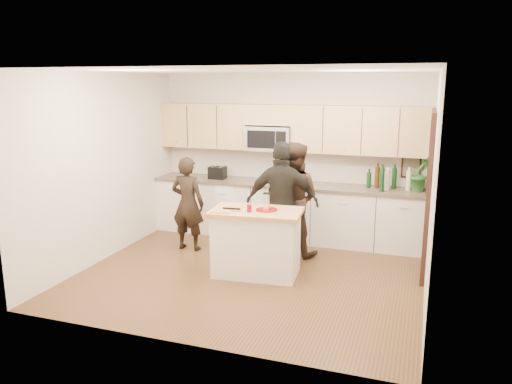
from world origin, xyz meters
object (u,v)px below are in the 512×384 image
(island, at_px, (256,242))
(toaster, at_px, (218,173))
(woman_right, at_px, (282,203))
(woman_center, at_px, (293,199))
(woman_left, at_px, (188,204))

(island, bearing_deg, toaster, 121.89)
(island, distance_m, woman_right, 0.72)
(island, bearing_deg, woman_center, 70.77)
(woman_left, xyz_separation_m, woman_right, (1.54, -0.10, 0.15))
(woman_center, bearing_deg, woman_right, 92.18)
(toaster, distance_m, woman_center, 1.68)
(island, relative_size, woman_left, 0.86)
(toaster, height_order, woman_right, woman_right)
(toaster, bearing_deg, woman_left, -93.49)
(island, relative_size, toaster, 4.56)
(woman_left, relative_size, woman_center, 0.86)
(toaster, bearing_deg, woman_center, -24.79)
(woman_right, bearing_deg, woman_center, -106.12)
(woman_left, bearing_deg, woman_center, -167.65)
(toaster, relative_size, woman_center, 0.16)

